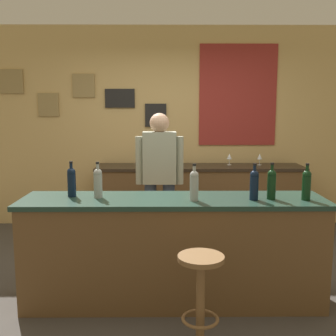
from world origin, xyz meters
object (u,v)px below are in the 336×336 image
wine_bottle_e (272,183)px  wine_glass_a (176,158)px  bar_stool (201,286)px  wine_bottle_f (306,184)px  coffee_mug (164,162)px  wine_bottle_a (72,181)px  wine_bottle_c (194,184)px  wine_glass_c (260,157)px  wine_bottle_b (98,182)px  bartender (160,176)px  wine_bottle_d (254,184)px  wine_glass_b (229,157)px

wine_bottle_e → wine_glass_a: 2.18m
bar_stool → wine_bottle_e: wine_bottle_e is taller
wine_bottle_f → coffee_mug: wine_bottle_f is taller
wine_bottle_a → wine_bottle_c: 1.05m
wine_bottle_c → wine_glass_c: 2.46m
wine_bottle_b → wine_glass_c: wine_bottle_b is taller
wine_glass_a → coffee_mug: (-0.16, 0.11, -0.06)m
wine_bottle_f → wine_glass_a: (-1.02, 2.08, -0.05)m
coffee_mug → bar_stool: bearing=-84.7°
wine_bottle_b → wine_bottle_c: same height
bartender → wine_glass_a: size_ratio=10.45×
wine_bottle_d → wine_glass_a: wine_bottle_d is taller
bar_stool → wine_glass_b: (0.64, 2.85, 0.55)m
wine_bottle_c → wine_glass_a: (-0.09, 2.10, -0.05)m
wine_bottle_a → wine_glass_c: (2.09, 2.06, -0.05)m
bartender → coffee_mug: (0.04, 1.11, 0.01)m
wine_bottle_e → coffee_mug: wine_bottle_e is taller
bartender → wine_glass_b: bearing=50.4°
wine_bottle_a → wine_bottle_f: size_ratio=1.00×
bartender → wine_bottle_a: size_ratio=5.29×
wine_bottle_a → wine_bottle_d: same height
bar_stool → wine_glass_b: bearing=77.4°
bartender → wine_bottle_d: (0.79, -1.08, 0.12)m
wine_bottle_c → coffee_mug: (-0.25, 2.21, -0.11)m
bar_stool → wine_bottle_c: (-0.01, 0.61, 0.60)m
wine_bottle_e → coffee_mug: 2.34m
wine_bottle_f → coffee_mug: bearing=118.3°
bartender → wine_bottle_b: 1.12m
wine_bottle_b → wine_bottle_a: bearing=168.5°
bar_stool → wine_glass_c: wine_glass_c is taller
bartender → wine_bottle_a: bearing=-128.3°
wine_bottle_b → wine_glass_c: size_ratio=1.97×
bar_stool → wine_bottle_c: bearing=90.6°
wine_glass_b → bartender: bearing=-129.6°
wine_bottle_a → wine_bottle_b: same height
wine_bottle_f → wine_glass_b: bearing=97.2°
wine_bottle_e → wine_glass_b: (-0.00, 2.19, -0.05)m
wine_glass_c → bar_stool: bearing=-110.3°
wine_bottle_b → wine_glass_b: wine_bottle_b is taller
bar_stool → wine_glass_c: (1.05, 2.84, 0.55)m
wine_glass_c → coffee_mug: (-1.31, -0.01, -0.06)m
wine_bottle_a → wine_glass_b: bearing=51.0°
wine_bottle_f → wine_bottle_e: bearing=173.0°
wine_bottle_a → wine_bottle_b: (0.23, -0.05, 0.00)m
wine_bottle_c → wine_bottle_a: bearing=170.9°
wine_bottle_e → wine_glass_a: wine_bottle_e is taller
wine_bottle_a → wine_bottle_c: size_ratio=1.00×
wine_bottle_d → wine_glass_b: size_ratio=1.97×
wine_bottle_d → wine_glass_c: 2.27m
wine_bottle_b → wine_bottle_e: same height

